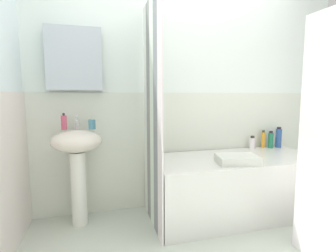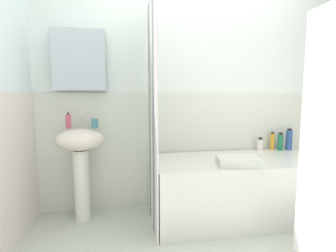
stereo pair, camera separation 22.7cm
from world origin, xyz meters
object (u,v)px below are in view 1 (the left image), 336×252
object	(u,v)px
soap_dispenser	(64,122)
shampoo_bottle	(252,143)
towel_folded	(237,159)
conditioner_bottle	(271,140)
body_wash_bottle	(263,140)
toothbrush_cup	(92,124)
lotion_bottle	(279,138)
sink	(77,156)
bathtub	(235,185)

from	to	relation	value
soap_dispenser	shampoo_bottle	size ratio (longest dim) A/B	1.01
soap_dispenser	towel_folded	xyz separation A→B (m)	(1.47, -0.44, -0.33)
soap_dispenser	conditioner_bottle	distance (m)	2.21
soap_dispenser	body_wash_bottle	size ratio (longest dim) A/B	0.74
soap_dispenser	conditioner_bottle	bearing A→B (deg)	1.37
toothbrush_cup	body_wash_bottle	distance (m)	1.90
soap_dispenser	toothbrush_cup	world-z (taller)	soap_dispenser
lotion_bottle	soap_dispenser	bearing A→B (deg)	-178.68
sink	bathtub	xyz separation A→B (m)	(1.48, -0.18, -0.35)
conditioner_bottle	toothbrush_cup	bearing A→B (deg)	-177.64
body_wash_bottle	sink	bearing A→B (deg)	-176.16
sink	conditioner_bottle	xyz separation A→B (m)	(2.09, 0.10, 0.03)
bathtub	soap_dispenser	bearing A→B (deg)	171.71
toothbrush_cup	bathtub	world-z (taller)	toothbrush_cup
toothbrush_cup	conditioner_bottle	size ratio (longest dim) A/B	0.45
shampoo_bottle	towel_folded	world-z (taller)	shampoo_bottle
soap_dispenser	conditioner_bottle	size ratio (longest dim) A/B	0.76
body_wash_bottle	towel_folded	xyz separation A→B (m)	(-0.64, -0.52, -0.06)
bathtub	conditioner_bottle	world-z (taller)	conditioner_bottle
conditioner_bottle	soap_dispenser	bearing A→B (deg)	-178.63
sink	toothbrush_cup	world-z (taller)	toothbrush_cup
soap_dispenser	shampoo_bottle	xyz separation A→B (m)	(1.96, 0.07, -0.30)
sink	toothbrush_cup	xyz separation A→B (m)	(0.13, 0.02, 0.28)
bathtub	body_wash_bottle	world-z (taller)	body_wash_bottle
toothbrush_cup	shampoo_bottle	distance (m)	1.75
soap_dispenser	toothbrush_cup	size ratio (longest dim) A/B	1.69
lotion_bottle	shampoo_bottle	xyz separation A→B (m)	(-0.34, 0.01, -0.05)
sink	bathtub	distance (m)	1.53
sink	bathtub	size ratio (longest dim) A/B	0.53
lotion_bottle	sink	bearing A→B (deg)	-177.25
bathtub	lotion_bottle	bearing A→B (deg)	21.55
toothbrush_cup	bathtub	xyz separation A→B (m)	(1.34, -0.20, -0.63)
lotion_bottle	toothbrush_cup	bearing A→B (deg)	-177.74
toothbrush_cup	shampoo_bottle	size ratio (longest dim) A/B	0.60
conditioner_bottle	towel_folded	xyz separation A→B (m)	(-0.72, -0.49, -0.06)
toothbrush_cup	conditioner_bottle	world-z (taller)	toothbrush_cup
conditioner_bottle	body_wash_bottle	xyz separation A→B (m)	(-0.08, 0.03, 0.00)
shampoo_bottle	toothbrush_cup	bearing A→B (deg)	-176.83
sink	towel_folded	bearing A→B (deg)	-15.72
toothbrush_cup	body_wash_bottle	bearing A→B (deg)	3.38
soap_dispenser	body_wash_bottle	bearing A→B (deg)	2.24
toothbrush_cup	sink	bearing A→B (deg)	-169.67
soap_dispenser	lotion_bottle	world-z (taller)	soap_dispenser
body_wash_bottle	conditioner_bottle	bearing A→B (deg)	-21.49
soap_dispenser	towel_folded	size ratio (longest dim) A/B	0.42
towel_folded	sink	bearing A→B (deg)	164.28
bathtub	shampoo_bottle	distance (m)	0.60
sink	body_wash_bottle	xyz separation A→B (m)	(2.01, 0.14, 0.03)
body_wash_bottle	towel_folded	size ratio (longest dim) A/B	0.57
soap_dispenser	toothbrush_cup	bearing A→B (deg)	-6.79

